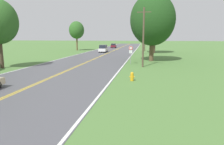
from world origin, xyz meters
name	(u,v)px	position (x,y,z in m)	size (l,w,h in m)	color
fire_hydrant	(132,76)	(8.14, 19.84, 0.42)	(0.47, 0.31, 0.84)	gold
traffic_sign	(131,50)	(7.12, 31.27, 2.04)	(0.60, 0.10, 2.70)	gray
utility_pole_midground	(143,37)	(8.95, 28.78, 4.05)	(1.80, 0.24, 7.79)	brown
utility_pole_far	(145,35)	(8.93, 59.71, 4.45)	(1.80, 0.24, 8.60)	brown
tree_left_verge	(155,25)	(11.25, 52.89, 6.88)	(7.03, 7.03, 10.95)	#473828
tree_behind_sign	(77,30)	(-10.92, 58.80, 5.91)	(4.42, 4.42, 8.49)	brown
tree_right_cluster	(153,20)	(10.26, 35.84, 6.75)	(7.31, 7.31, 10.98)	brown
car_white_van_approaching	(103,48)	(-1.75, 53.18, 0.99)	(2.04, 4.53, 1.92)	black
car_maroon_suv_mid_near	(114,46)	(-2.48, 74.63, 0.83)	(1.92, 4.04, 1.54)	black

